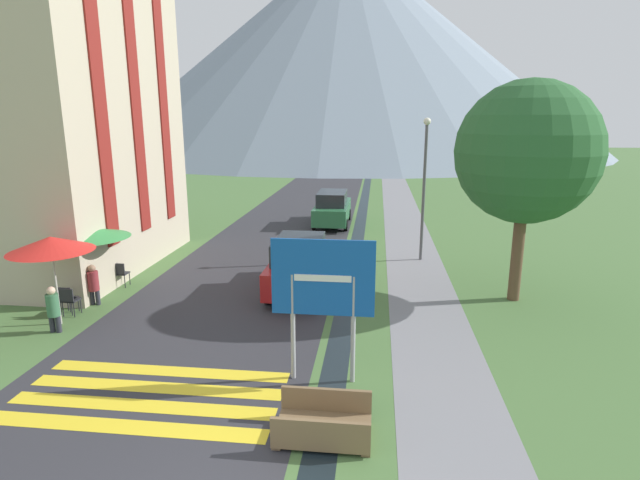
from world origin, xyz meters
TOP-DOWN VIEW (x-y plane):
  - ground_plane at (0.00, 20.00)m, footprint 160.00×160.00m
  - road at (-2.50, 30.00)m, footprint 6.40×60.00m
  - footpath at (3.60, 30.00)m, footprint 2.20×60.00m
  - drainage_channel at (1.20, 30.00)m, footprint 0.60×60.00m
  - crosswalk_marking at (-2.50, 3.28)m, footprint 5.44×2.54m
  - mountain_distant at (-3.62, 83.11)m, footprint 83.03×83.03m
  - hotel_building at (-9.39, 12.00)m, footprint 6.17×9.10m
  - road_sign at (0.97, 4.35)m, footprint 2.17×0.11m
  - footbridge at (1.20, 2.37)m, footprint 1.70×1.10m
  - parked_car_near at (-0.40, 10.02)m, footprint 1.82×4.19m
  - parked_car_far at (-0.28, 20.62)m, footprint 1.81×4.59m
  - cafe_chair_near_right at (-6.66, 7.14)m, footprint 0.40×0.40m
  - cafe_chair_far_left at (-6.47, 9.74)m, footprint 0.40×0.40m
  - cafe_chair_middle at (-6.94, 8.47)m, footprint 0.40×0.40m
  - cafe_chair_near_left at (-6.79, 7.24)m, footprint 0.40×0.40m
  - cafe_chair_far_right at (-6.76, 9.84)m, footprint 0.40×0.40m
  - cafe_umbrella_front_red at (-6.59, 6.57)m, footprint 2.21×2.21m
  - cafe_umbrella_middle_green at (-6.90, 8.88)m, footprint 2.47×2.47m
  - person_seated_near at (-6.38, 6.04)m, footprint 0.32×0.32m
  - person_seated_far at (-6.44, 8.07)m, footprint 0.32×0.32m
  - streetlamp at (3.87, 14.31)m, footprint 0.28×0.28m
  - tree_by_path at (6.41, 10.00)m, footprint 4.22×4.22m

SIDE VIEW (x-z plane):
  - ground_plane at x=0.00m, z-range 0.00..0.00m
  - drainage_channel at x=1.20m, z-range 0.00..0.00m
  - road at x=-2.50m, z-range 0.00..0.01m
  - footpath at x=3.60m, z-range 0.00..0.01m
  - crosswalk_marking at x=-2.50m, z-range 0.00..0.01m
  - footbridge at x=1.20m, z-range -0.10..0.55m
  - cafe_chair_near_right at x=-6.66m, z-range 0.09..0.94m
  - cafe_chair_far_left at x=-6.47m, z-range 0.09..0.94m
  - cafe_chair_middle at x=-6.94m, z-range 0.09..0.94m
  - cafe_chair_near_left at x=-6.79m, z-range 0.09..0.94m
  - cafe_chair_far_right at x=-6.76m, z-range 0.09..0.94m
  - person_seated_far at x=-6.44m, z-range 0.07..1.34m
  - person_seated_near at x=-6.38m, z-range 0.07..1.34m
  - parked_car_near at x=-0.40m, z-range 0.00..1.82m
  - parked_car_far at x=-0.28m, z-range 0.00..1.82m
  - cafe_umbrella_middle_green at x=-6.90m, z-range 0.95..3.21m
  - road_sign at x=0.97m, z-range 0.52..3.68m
  - cafe_umbrella_front_red at x=-6.59m, z-range 1.04..3.53m
  - streetlamp at x=3.87m, z-range 0.49..6.08m
  - tree_by_path at x=6.41m, z-range 1.22..7.92m
  - hotel_building at x=-9.39m, z-range 0.44..12.41m
  - mountain_distant at x=-3.62m, z-range 0.00..33.73m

